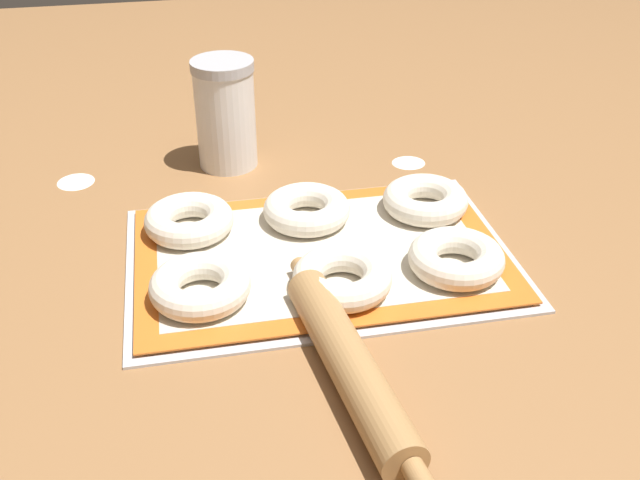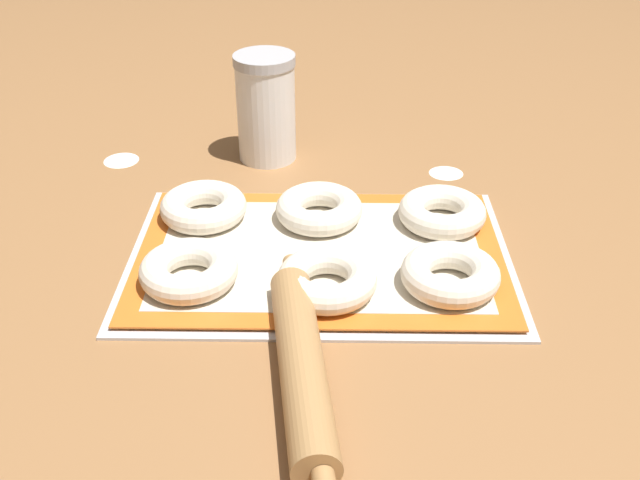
{
  "view_description": "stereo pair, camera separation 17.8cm",
  "coord_description": "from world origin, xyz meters",
  "px_view_note": "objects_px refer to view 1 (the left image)",
  "views": [
    {
      "loc": [
        -0.15,
        -0.81,
        0.56
      ],
      "look_at": [
        0.02,
        0.01,
        0.03
      ],
      "focal_mm": 42.0,
      "sensor_mm": 36.0,
      "label": 1
    },
    {
      "loc": [
        0.03,
        -0.83,
        0.56
      ],
      "look_at": [
        0.02,
        0.01,
        0.03
      ],
      "focal_mm": 42.0,
      "sensor_mm": 36.0,
      "label": 2
    }
  ],
  "objects_px": {
    "baking_tray": "(320,256)",
    "bagel_back_left": "(189,220)",
    "bagel_back_center": "(307,209)",
    "bagel_front_center": "(342,277)",
    "flour_canister": "(226,114)",
    "bagel_front_right": "(456,258)",
    "bagel_front_left": "(200,286)",
    "rolling_pin": "(354,362)",
    "bagel_back_right": "(425,200)"
  },
  "relations": [
    {
      "from": "bagel_back_center",
      "to": "rolling_pin",
      "type": "xyz_separation_m",
      "value": [
        -0.01,
        -0.32,
        -0.01
      ]
    },
    {
      "from": "bagel_front_right",
      "to": "bagel_back_center",
      "type": "height_order",
      "value": "same"
    },
    {
      "from": "bagel_front_left",
      "to": "flour_canister",
      "type": "xyz_separation_m",
      "value": [
        0.07,
        0.38,
        0.06
      ]
    },
    {
      "from": "bagel_front_center",
      "to": "flour_canister",
      "type": "relative_size",
      "value": 0.7
    },
    {
      "from": "bagel_front_left",
      "to": "flour_canister",
      "type": "bearing_deg",
      "value": 79.66
    },
    {
      "from": "bagel_back_right",
      "to": "rolling_pin",
      "type": "distance_m",
      "value": 0.36
    },
    {
      "from": "bagel_front_left",
      "to": "rolling_pin",
      "type": "height_order",
      "value": "rolling_pin"
    },
    {
      "from": "bagel_back_center",
      "to": "bagel_back_right",
      "type": "height_order",
      "value": "same"
    },
    {
      "from": "bagel_front_right",
      "to": "flour_canister",
      "type": "bearing_deg",
      "value": 123.47
    },
    {
      "from": "bagel_front_center",
      "to": "bagel_back_right",
      "type": "relative_size",
      "value": 1.0
    },
    {
      "from": "baking_tray",
      "to": "flour_canister",
      "type": "relative_size",
      "value": 2.88
    },
    {
      "from": "baking_tray",
      "to": "bagel_back_right",
      "type": "bearing_deg",
      "value": 24.17
    },
    {
      "from": "bagel_front_right",
      "to": "flour_canister",
      "type": "xyz_separation_m",
      "value": [
        -0.26,
        0.39,
        0.06
      ]
    },
    {
      "from": "bagel_back_left",
      "to": "bagel_front_right",
      "type": "bearing_deg",
      "value": -26.26
    },
    {
      "from": "bagel_front_center",
      "to": "bagel_back_left",
      "type": "bearing_deg",
      "value": 135.18
    },
    {
      "from": "bagel_front_center",
      "to": "rolling_pin",
      "type": "relative_size",
      "value": 0.31
    },
    {
      "from": "baking_tray",
      "to": "bagel_front_right",
      "type": "bearing_deg",
      "value": -25.19
    },
    {
      "from": "bagel_back_left",
      "to": "baking_tray",
      "type": "bearing_deg",
      "value": -27.28
    },
    {
      "from": "bagel_back_left",
      "to": "bagel_back_center",
      "type": "bearing_deg",
      "value": -0.96
    },
    {
      "from": "bagel_front_left",
      "to": "bagel_back_right",
      "type": "bearing_deg",
      "value": 24.19
    },
    {
      "from": "baking_tray",
      "to": "bagel_back_left",
      "type": "distance_m",
      "value": 0.19
    },
    {
      "from": "bagel_back_center",
      "to": "bagel_back_left",
      "type": "bearing_deg",
      "value": 179.04
    },
    {
      "from": "baking_tray",
      "to": "flour_canister",
      "type": "xyz_separation_m",
      "value": [
        -0.09,
        0.31,
        0.09
      ]
    },
    {
      "from": "baking_tray",
      "to": "bagel_back_left",
      "type": "bearing_deg",
      "value": 152.72
    },
    {
      "from": "baking_tray",
      "to": "bagel_front_left",
      "type": "relative_size",
      "value": 4.14
    },
    {
      "from": "bagel_front_right",
      "to": "rolling_pin",
      "type": "distance_m",
      "value": 0.24
    },
    {
      "from": "baking_tray",
      "to": "bagel_back_center",
      "type": "height_order",
      "value": "bagel_back_center"
    },
    {
      "from": "bagel_front_right",
      "to": "bagel_front_center",
      "type": "bearing_deg",
      "value": -174.89
    },
    {
      "from": "flour_canister",
      "to": "rolling_pin",
      "type": "bearing_deg",
      "value": -81.52
    },
    {
      "from": "bagel_back_left",
      "to": "flour_canister",
      "type": "distance_m",
      "value": 0.24
    },
    {
      "from": "baking_tray",
      "to": "bagel_front_center",
      "type": "height_order",
      "value": "bagel_front_center"
    },
    {
      "from": "bagel_front_center",
      "to": "rolling_pin",
      "type": "xyz_separation_m",
      "value": [
        -0.02,
        -0.15,
        -0.01
      ]
    },
    {
      "from": "bagel_back_left",
      "to": "bagel_back_center",
      "type": "relative_size",
      "value": 1.0
    },
    {
      "from": "bagel_back_center",
      "to": "bagel_front_right",
      "type": "bearing_deg",
      "value": -44.16
    },
    {
      "from": "bagel_back_left",
      "to": "rolling_pin",
      "type": "relative_size",
      "value": 0.31
    },
    {
      "from": "baking_tray",
      "to": "bagel_front_left",
      "type": "bearing_deg",
      "value": -155.79
    },
    {
      "from": "bagel_front_left",
      "to": "bagel_back_left",
      "type": "xyz_separation_m",
      "value": [
        -0.01,
        0.16,
        0.0
      ]
    },
    {
      "from": "bagel_back_left",
      "to": "rolling_pin",
      "type": "bearing_deg",
      "value": -64.27
    },
    {
      "from": "bagel_front_center",
      "to": "bagel_back_right",
      "type": "distance_m",
      "value": 0.23
    },
    {
      "from": "bagel_front_right",
      "to": "bagel_back_center",
      "type": "distance_m",
      "value": 0.23
    },
    {
      "from": "bagel_front_center",
      "to": "flour_canister",
      "type": "xyz_separation_m",
      "value": [
        -0.1,
        0.4,
        0.06
      ]
    },
    {
      "from": "bagel_front_right",
      "to": "flour_canister",
      "type": "relative_size",
      "value": 0.7
    },
    {
      "from": "baking_tray",
      "to": "rolling_pin",
      "type": "xyz_separation_m",
      "value": [
        -0.01,
        -0.24,
        0.02
      ]
    },
    {
      "from": "bagel_front_right",
      "to": "rolling_pin",
      "type": "bearing_deg",
      "value": -136.95
    },
    {
      "from": "bagel_back_center",
      "to": "flour_canister",
      "type": "xyz_separation_m",
      "value": [
        -0.09,
        0.23,
        0.06
      ]
    },
    {
      "from": "baking_tray",
      "to": "bagel_back_left",
      "type": "xyz_separation_m",
      "value": [
        -0.17,
        0.09,
        0.03
      ]
    },
    {
      "from": "bagel_front_left",
      "to": "rolling_pin",
      "type": "relative_size",
      "value": 0.31
    },
    {
      "from": "bagel_back_right",
      "to": "flour_canister",
      "type": "relative_size",
      "value": 0.7
    },
    {
      "from": "bagel_front_left",
      "to": "bagel_back_right",
      "type": "relative_size",
      "value": 1.0
    },
    {
      "from": "bagel_back_center",
      "to": "bagel_front_center",
      "type": "bearing_deg",
      "value": -85.93
    }
  ]
}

